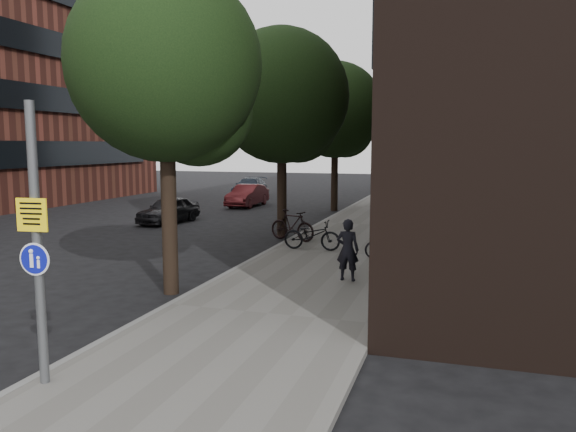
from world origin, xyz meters
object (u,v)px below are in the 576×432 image
at_px(signpost, 37,244).
at_px(pedestrian, 348,250).
at_px(parked_bike_facade_near, 392,246).
at_px(parked_car_near, 169,210).

bearing_deg(signpost, pedestrian, 62.60).
relative_size(pedestrian, parked_bike_facade_near, 0.96).
relative_size(signpost, parked_car_near, 1.15).
distance_m(pedestrian, parked_car_near, 13.18).
relative_size(signpost, pedestrian, 2.56).
distance_m(pedestrian, parked_bike_facade_near, 3.00).
bearing_deg(parked_car_near, signpost, -59.58).
xyz_separation_m(parked_bike_facade_near, parked_car_near, (-10.68, 5.80, 0.05)).
bearing_deg(pedestrian, parked_car_near, -39.91).
xyz_separation_m(signpost, pedestrian, (2.94, 7.30, -1.24)).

